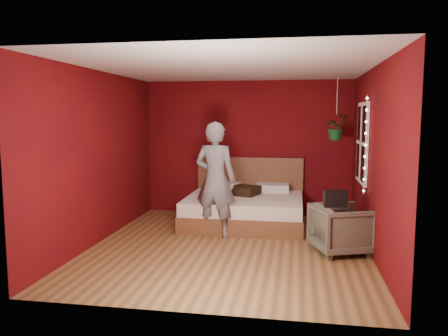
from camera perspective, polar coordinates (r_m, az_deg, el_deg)
floor at (r=6.57m, az=0.72°, el=-10.18°), size 4.50×4.50×0.00m
room_walls at (r=6.29m, az=0.74°, el=4.62°), size 4.04×4.54×2.62m
window at (r=7.19m, az=17.58°, el=3.14°), size 0.05×0.97×1.27m
fairy_lights at (r=6.67m, az=17.98°, el=2.87°), size 0.04×0.04×1.45m
bed at (r=7.86m, az=2.78°, el=-5.16°), size 2.05×1.74×1.13m
person at (r=6.90m, az=-1.13°, el=-1.55°), size 0.74×0.56×1.83m
armchair at (r=6.40m, az=15.11°, el=-7.70°), size 0.96×0.95×0.69m
handbag at (r=6.16m, az=14.35°, el=-3.90°), size 0.33×0.19×0.22m
throw_pillow at (r=7.86m, az=2.76°, el=-2.96°), size 0.57×0.57×0.16m
hanging_plant at (r=7.79m, az=14.45°, el=5.17°), size 0.50×0.47×1.09m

